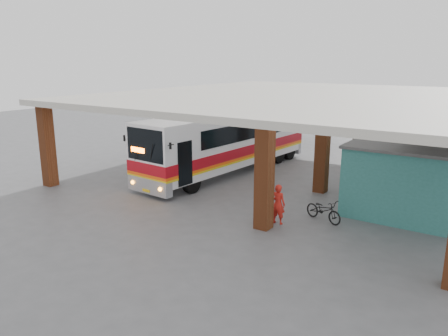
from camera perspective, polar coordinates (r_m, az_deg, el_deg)
name	(u,v)px	position (r m, az deg, el deg)	size (l,w,h in m)	color
ground	(240,196)	(21.68, 2.05, -3.73)	(90.00, 90.00, 0.00)	#515154
brick_columns	(309,141)	(24.84, 11.05, 3.49)	(20.10, 21.60, 4.35)	brown
canopy_roof	(306,96)	(26.28, 10.71, 9.18)	(21.00, 23.00, 0.30)	beige
shop_building	(421,170)	(22.38, 24.34, -0.27)	(5.20, 8.20, 3.11)	#28665E
coach_bus	(228,141)	(25.93, 0.52, 3.58)	(3.70, 13.33, 3.84)	white
motorcycle	(324,210)	(18.78, 12.88, -5.38)	(0.64, 1.82, 0.96)	black
pedestrian	(278,204)	(18.06, 7.07, -4.70)	(0.61, 0.40, 1.68)	red
red_chair	(369,174)	(25.49, 18.44, -0.79)	(0.48, 0.48, 0.88)	red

